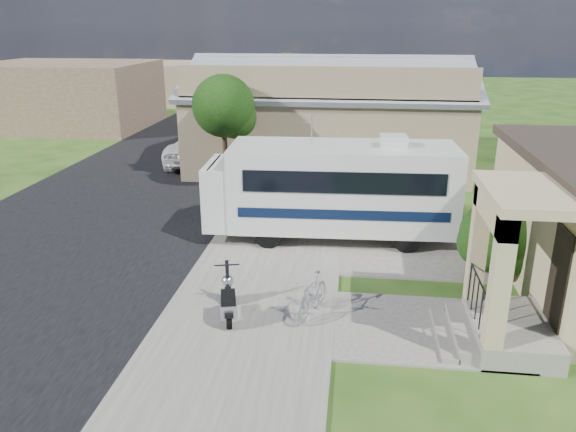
# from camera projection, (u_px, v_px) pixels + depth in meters

# --- Properties ---
(ground) EXTENTS (120.00, 120.00, 0.00)m
(ground) POSITION_uv_depth(u_px,v_px,m) (296.00, 300.00, 13.69)
(ground) COLOR #1B3E10
(street_slab) EXTENTS (9.00, 80.00, 0.02)m
(street_slab) POSITION_uv_depth(u_px,v_px,m) (147.00, 181.00, 23.93)
(street_slab) COLOR black
(street_slab) RESTS_ON ground
(sidewalk_slab) EXTENTS (4.00, 80.00, 0.06)m
(sidewalk_slab) POSITION_uv_depth(u_px,v_px,m) (298.00, 185.00, 23.17)
(sidewalk_slab) COLOR #605D56
(sidewalk_slab) RESTS_ON ground
(driveway_slab) EXTENTS (7.00, 6.00, 0.05)m
(driveway_slab) POSITION_uv_depth(u_px,v_px,m) (359.00, 236.00, 17.72)
(driveway_slab) COLOR #605D56
(driveway_slab) RESTS_ON ground
(walk_slab) EXTENTS (4.00, 3.00, 0.05)m
(walk_slab) POSITION_uv_depth(u_px,v_px,m) (425.00, 328.00, 12.39)
(walk_slab) COLOR #605D56
(walk_slab) RESTS_ON ground
(warehouse) EXTENTS (12.50, 8.40, 5.04)m
(warehouse) POSITION_uv_depth(u_px,v_px,m) (329.00, 122.00, 26.12)
(warehouse) COLOR #7B694C
(warehouse) RESTS_ON ground
(distant_bldg_far) EXTENTS (10.00, 8.00, 4.00)m
(distant_bldg_far) POSITION_uv_depth(u_px,v_px,m) (68.00, 95.00, 35.63)
(distant_bldg_far) COLOR brown
(distant_bldg_far) RESTS_ON ground
(distant_bldg_near) EXTENTS (8.00, 7.00, 3.20)m
(distant_bldg_near) POSITION_uv_depth(u_px,v_px,m) (162.00, 82.00, 46.77)
(distant_bldg_near) COLOR #7B694C
(distant_bldg_near) RESTS_ON ground
(street_tree_a) EXTENTS (2.44, 2.40, 4.58)m
(street_tree_a) POSITION_uv_depth(u_px,v_px,m) (226.00, 109.00, 21.53)
(street_tree_a) COLOR #311F16
(street_tree_a) RESTS_ON ground
(street_tree_b) EXTENTS (2.44, 2.40, 4.73)m
(street_tree_b) POSITION_uv_depth(u_px,v_px,m) (267.00, 80.00, 30.86)
(street_tree_b) COLOR #311F16
(street_tree_b) RESTS_ON ground
(street_tree_c) EXTENTS (2.44, 2.40, 4.42)m
(street_tree_c) POSITION_uv_depth(u_px,v_px,m) (288.00, 71.00, 39.38)
(street_tree_c) COLOR #311F16
(street_tree_c) RESTS_ON ground
(motorhome) EXTENTS (7.63, 2.72, 3.86)m
(motorhome) POSITION_uv_depth(u_px,v_px,m) (333.00, 187.00, 17.11)
(motorhome) COLOR beige
(motorhome) RESTS_ON ground
(shrub) EXTENTS (2.09, 2.00, 2.57)m
(shrub) POSITION_uv_depth(u_px,v_px,m) (499.00, 232.00, 14.42)
(shrub) COLOR #311F16
(shrub) RESTS_ON ground
(scooter) EXTENTS (0.75, 1.65, 1.10)m
(scooter) POSITION_uv_depth(u_px,v_px,m) (228.00, 300.00, 12.65)
(scooter) COLOR black
(scooter) RESTS_ON ground
(bicycle) EXTENTS (0.95, 1.67, 0.97)m
(bicycle) POSITION_uv_depth(u_px,v_px,m) (312.00, 298.00, 12.79)
(bicycle) COLOR #A3A3AB
(bicycle) RESTS_ON ground
(pickup_truck) EXTENTS (2.70, 5.80, 1.61)m
(pickup_truck) POSITION_uv_depth(u_px,v_px,m) (205.00, 146.00, 26.83)
(pickup_truck) COLOR white
(pickup_truck) RESTS_ON ground
(van) EXTENTS (2.79, 5.95, 1.68)m
(van) POSITION_uv_depth(u_px,v_px,m) (229.00, 121.00, 33.22)
(van) COLOR white
(van) RESTS_ON ground
(garden_hose) EXTENTS (0.38, 0.38, 0.17)m
(garden_hose) POSITION_uv_depth(u_px,v_px,m) (452.00, 313.00, 12.91)
(garden_hose) COLOR #136019
(garden_hose) RESTS_ON ground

